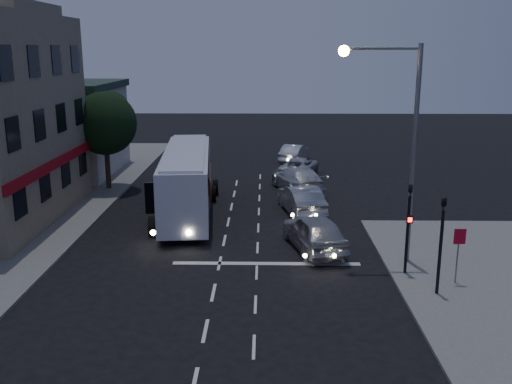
{
  "coord_description": "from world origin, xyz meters",
  "views": [
    {
      "loc": [
        1.91,
        -20.82,
        8.91
      ],
      "look_at": [
        1.5,
        5.78,
        2.2
      ],
      "focal_mm": 40.0,
      "sensor_mm": 36.0,
      "label": 1
    }
  ],
  "objects_px": {
    "car_sedan_a": "(301,200)",
    "regulatory_sign": "(459,247)",
    "car_sedan_c": "(299,166)",
    "traffic_signal_side": "(442,234)",
    "tour_bus": "(187,179)",
    "traffic_signal_main": "(409,218)",
    "car_sedan_b": "(298,179)",
    "street_tree": "(105,120)",
    "car_suv": "(314,232)",
    "streetlight": "(399,130)",
    "car_extra": "(294,153)"
  },
  "relations": [
    {
      "from": "car_sedan_a",
      "to": "regulatory_sign",
      "type": "height_order",
      "value": "regulatory_sign"
    },
    {
      "from": "car_sedan_c",
      "to": "traffic_signal_side",
      "type": "bearing_deg",
      "value": 116.34
    },
    {
      "from": "tour_bus",
      "to": "traffic_signal_main",
      "type": "height_order",
      "value": "traffic_signal_main"
    },
    {
      "from": "traffic_signal_main",
      "to": "regulatory_sign",
      "type": "bearing_deg",
      "value": -30.84
    },
    {
      "from": "tour_bus",
      "to": "car_sedan_b",
      "type": "relative_size",
      "value": 2.11
    },
    {
      "from": "car_sedan_b",
      "to": "street_tree",
      "type": "height_order",
      "value": "street_tree"
    },
    {
      "from": "car_sedan_a",
      "to": "car_sedan_c",
      "type": "relative_size",
      "value": 1.0
    },
    {
      "from": "car_suv",
      "to": "car_sedan_c",
      "type": "distance_m",
      "value": 15.64
    },
    {
      "from": "car_suv",
      "to": "street_tree",
      "type": "relative_size",
      "value": 0.79
    },
    {
      "from": "car_suv",
      "to": "traffic_signal_main",
      "type": "distance_m",
      "value": 4.83
    },
    {
      "from": "car_sedan_b",
      "to": "street_tree",
      "type": "bearing_deg",
      "value": -17.52
    },
    {
      "from": "traffic_signal_main",
      "to": "streetlight",
      "type": "bearing_deg",
      "value": 100.2
    },
    {
      "from": "car_sedan_c",
      "to": "traffic_signal_main",
      "type": "xyz_separation_m",
      "value": [
        3.2,
        -18.66,
        1.75
      ]
    },
    {
      "from": "tour_bus",
      "to": "car_suv",
      "type": "height_order",
      "value": "tour_bus"
    },
    {
      "from": "car_suv",
      "to": "car_sedan_a",
      "type": "height_order",
      "value": "car_suv"
    },
    {
      "from": "traffic_signal_side",
      "to": "traffic_signal_main",
      "type": "bearing_deg",
      "value": 109.49
    },
    {
      "from": "car_sedan_b",
      "to": "streetlight",
      "type": "distance_m",
      "value": 13.8
    },
    {
      "from": "car_extra",
      "to": "traffic_signal_side",
      "type": "relative_size",
      "value": 1.07
    },
    {
      "from": "traffic_signal_side",
      "to": "car_sedan_b",
      "type": "bearing_deg",
      "value": 105.04
    },
    {
      "from": "tour_bus",
      "to": "streetlight",
      "type": "relative_size",
      "value": 1.31
    },
    {
      "from": "tour_bus",
      "to": "streetlight",
      "type": "height_order",
      "value": "streetlight"
    },
    {
      "from": "car_sedan_b",
      "to": "streetlight",
      "type": "bearing_deg",
      "value": 89.04
    },
    {
      "from": "traffic_signal_main",
      "to": "traffic_signal_side",
      "type": "bearing_deg",
      "value": -70.51
    },
    {
      "from": "regulatory_sign",
      "to": "street_tree",
      "type": "height_order",
      "value": "street_tree"
    },
    {
      "from": "streetlight",
      "to": "car_sedan_c",
      "type": "bearing_deg",
      "value": 99.7
    },
    {
      "from": "car_sedan_a",
      "to": "car_extra",
      "type": "distance_m",
      "value": 14.83
    },
    {
      "from": "car_sedan_b",
      "to": "regulatory_sign",
      "type": "distance_m",
      "value": 15.82
    },
    {
      "from": "traffic_signal_side",
      "to": "regulatory_sign",
      "type": "height_order",
      "value": "traffic_signal_side"
    },
    {
      "from": "car_sedan_a",
      "to": "street_tree",
      "type": "distance_m",
      "value": 13.79
    },
    {
      "from": "car_suv",
      "to": "traffic_signal_main",
      "type": "xyz_separation_m",
      "value": [
        3.42,
        -3.02,
        1.59
      ]
    },
    {
      "from": "car_sedan_a",
      "to": "car_sedan_b",
      "type": "height_order",
      "value": "car_sedan_b"
    },
    {
      "from": "car_sedan_b",
      "to": "car_sedan_c",
      "type": "relative_size",
      "value": 1.16
    },
    {
      "from": "tour_bus",
      "to": "streetlight",
      "type": "xyz_separation_m",
      "value": [
        9.72,
        -7.55,
        3.81
      ]
    },
    {
      "from": "regulatory_sign",
      "to": "streetlight",
      "type": "xyz_separation_m",
      "value": [
        -1.96,
        2.44,
        4.14
      ]
    },
    {
      "from": "car_extra",
      "to": "street_tree",
      "type": "bearing_deg",
      "value": 54.22
    },
    {
      "from": "car_sedan_b",
      "to": "traffic_signal_main",
      "type": "height_order",
      "value": "traffic_signal_main"
    },
    {
      "from": "car_sedan_b",
      "to": "car_sedan_c",
      "type": "bearing_deg",
      "value": -110.09
    },
    {
      "from": "regulatory_sign",
      "to": "streetlight",
      "type": "distance_m",
      "value": 5.18
    },
    {
      "from": "car_extra",
      "to": "traffic_signal_side",
      "type": "distance_m",
      "value": 26.06
    },
    {
      "from": "traffic_signal_side",
      "to": "streetlight",
      "type": "height_order",
      "value": "streetlight"
    },
    {
      "from": "car_sedan_c",
      "to": "car_extra",
      "type": "distance_m",
      "value": 5.06
    },
    {
      "from": "car_suv",
      "to": "car_sedan_c",
      "type": "height_order",
      "value": "car_suv"
    },
    {
      "from": "car_suv",
      "to": "car_sedan_b",
      "type": "relative_size",
      "value": 0.88
    },
    {
      "from": "regulatory_sign",
      "to": "street_tree",
      "type": "relative_size",
      "value": 0.35
    },
    {
      "from": "car_sedan_b",
      "to": "car_sedan_c",
      "type": "height_order",
      "value": "car_sedan_b"
    },
    {
      "from": "car_sedan_a",
      "to": "car_sedan_b",
      "type": "relative_size",
      "value": 0.86
    },
    {
      "from": "car_sedan_b",
      "to": "car_extra",
      "type": "bearing_deg",
      "value": -107.36
    },
    {
      "from": "car_extra",
      "to": "car_sedan_c",
      "type": "bearing_deg",
      "value": 108.12
    },
    {
      "from": "streetlight",
      "to": "car_sedan_a",
      "type": "bearing_deg",
      "value": 114.45
    },
    {
      "from": "car_suv",
      "to": "car_extra",
      "type": "height_order",
      "value": "car_suv"
    }
  ]
}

